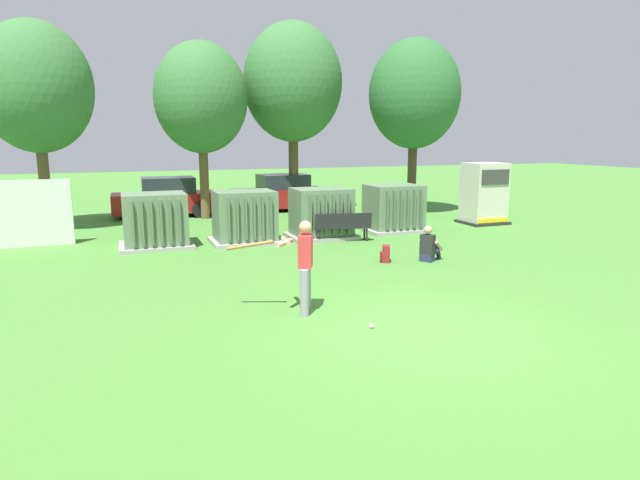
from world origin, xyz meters
The scene contains 17 objects.
ground_plane centered at (0.00, 0.00, 0.00)m, with size 96.00×96.00×0.00m, color #478433.
transformer_west centered at (-3.79, 9.04, 0.79)m, with size 2.10×1.70×1.62m.
transformer_mid_west centered at (-1.14, 8.86, 0.79)m, with size 2.10×1.70×1.62m.
transformer_mid_east centered at (1.38, 8.80, 0.79)m, with size 2.10×1.70×1.62m.
transformer_east centered at (4.20, 9.13, 0.79)m, with size 2.10×1.70×1.62m.
generator_enclosure centered at (8.24, 9.49, 1.14)m, with size 1.60×1.40×2.30m.
park_bench centered at (1.77, 7.92, 0.54)m, with size 1.84×0.69×0.92m.
batter centered at (-1.64, 1.73, 0.98)m, with size 1.55×0.94×1.74m.
sports_ball centered at (-0.81, 0.49, 0.04)m, with size 0.09×0.09×0.09m, color white.
seated_spectator centered at (2.89, 4.66, 0.38)m, with size 0.78×0.68×0.96m.
backpack centered at (1.74, 4.92, 0.21)m, with size 0.35×0.38×0.44m.
tree_left centered at (-7.15, 13.64, 4.89)m, with size 3.73×3.73×7.13m.
tree_center_left centered at (-1.49, 14.51, 4.74)m, with size 3.62×3.62×6.91m.
tree_center_right centered at (2.51, 15.27, 5.52)m, with size 4.21×4.21×8.04m.
tree_right centered at (7.14, 13.04, 5.00)m, with size 3.82×3.82×7.29m.
parked_car_leftmost centered at (-2.92, 15.71, 0.75)m, with size 4.23×1.98×1.62m.
parked_car_left_of_center centered at (2.06, 15.78, 0.75)m, with size 4.26×2.03×1.62m.
Camera 1 is at (-4.74, -7.53, 3.23)m, focal length 30.42 mm.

